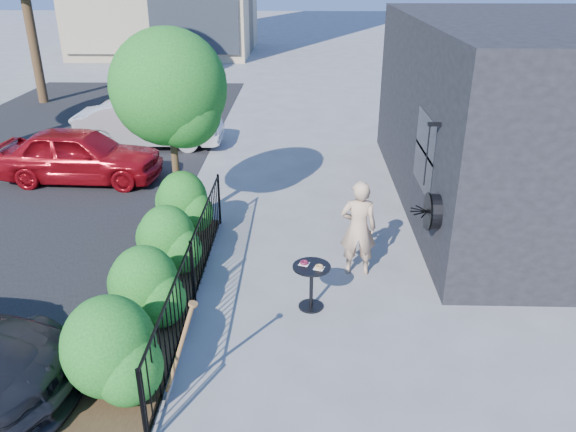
{
  "coord_description": "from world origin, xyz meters",
  "views": [
    {
      "loc": [
        0.23,
        -7.69,
        5.03
      ],
      "look_at": [
        -0.01,
        0.76,
        1.2
      ],
      "focal_mm": 35.0,
      "sensor_mm": 36.0,
      "label": 1
    }
  ],
  "objects_px": {
    "cafe_table": "(311,279)",
    "car_red": "(80,155)",
    "patio_tree": "(172,95)",
    "car_silver": "(150,123)",
    "shovel": "(178,359)",
    "woman": "(358,228)"
  },
  "relations": [
    {
      "from": "cafe_table",
      "to": "car_red",
      "type": "bearing_deg",
      "value": 135.65
    },
    {
      "from": "cafe_table",
      "to": "patio_tree",
      "type": "bearing_deg",
      "value": 132.43
    },
    {
      "from": "cafe_table",
      "to": "car_silver",
      "type": "bearing_deg",
      "value": 118.86
    },
    {
      "from": "shovel",
      "to": "car_red",
      "type": "bearing_deg",
      "value": 117.65
    },
    {
      "from": "shovel",
      "to": "car_silver",
      "type": "xyz_separation_m",
      "value": [
        -3.06,
        10.69,
        0.04
      ]
    },
    {
      "from": "car_silver",
      "to": "woman",
      "type": "bearing_deg",
      "value": -144.39
    },
    {
      "from": "patio_tree",
      "to": "car_red",
      "type": "distance_m",
      "value": 4.58
    },
    {
      "from": "car_red",
      "to": "shovel",
      "type": "bearing_deg",
      "value": -150.05
    },
    {
      "from": "cafe_table",
      "to": "woman",
      "type": "distance_m",
      "value": 1.44
    },
    {
      "from": "woman",
      "to": "shovel",
      "type": "xyz_separation_m",
      "value": [
        -2.45,
        -3.29,
        -0.2
      ]
    },
    {
      "from": "cafe_table",
      "to": "shovel",
      "type": "xyz_separation_m",
      "value": [
        -1.64,
        -2.16,
        0.14
      ]
    },
    {
      "from": "woman",
      "to": "car_red",
      "type": "bearing_deg",
      "value": -31.81
    },
    {
      "from": "patio_tree",
      "to": "car_red",
      "type": "xyz_separation_m",
      "value": [
        -3.06,
        2.69,
        -2.09
      ]
    },
    {
      "from": "patio_tree",
      "to": "car_silver",
      "type": "relative_size",
      "value": 0.93
    },
    {
      "from": "car_red",
      "to": "patio_tree",
      "type": "bearing_deg",
      "value": -128.98
    },
    {
      "from": "cafe_table",
      "to": "shovel",
      "type": "relative_size",
      "value": 0.53
    },
    {
      "from": "patio_tree",
      "to": "cafe_table",
      "type": "xyz_separation_m",
      "value": [
        2.62,
        -2.87,
        -2.24
      ]
    },
    {
      "from": "car_silver",
      "to": "shovel",
      "type": "bearing_deg",
      "value": -165.12
    },
    {
      "from": "patio_tree",
      "to": "woman",
      "type": "distance_m",
      "value": 4.29
    },
    {
      "from": "shovel",
      "to": "car_red",
      "type": "relative_size",
      "value": 0.38
    },
    {
      "from": "cafe_table",
      "to": "car_silver",
      "type": "relative_size",
      "value": 0.19
    },
    {
      "from": "cafe_table",
      "to": "car_silver",
      "type": "distance_m",
      "value": 9.74
    }
  ]
}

